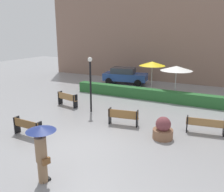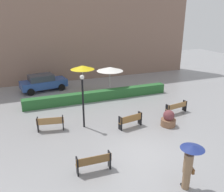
# 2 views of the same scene
# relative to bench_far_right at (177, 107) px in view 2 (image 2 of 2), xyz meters

# --- Properties ---
(ground_plane) EXTENTS (60.00, 60.00, 0.00)m
(ground_plane) POSITION_rel_bench_far_right_xyz_m (-4.82, -3.62, -0.49)
(ground_plane) COLOR gray
(bench_far_right) EXTENTS (1.87, 0.62, 0.82)m
(bench_far_right) POSITION_rel_bench_far_right_xyz_m (0.00, 0.00, 0.00)
(bench_far_right) COLOR #9E7242
(bench_far_right) RESTS_ON ground
(bench_far_left) EXTENTS (1.68, 0.66, 0.92)m
(bench_far_left) POSITION_rel_bench_far_right_xyz_m (-8.98, 0.63, 0.05)
(bench_far_left) COLOR #9E7242
(bench_far_left) RESTS_ON ground
(bench_near_left) EXTENTS (1.66, 0.40, 0.87)m
(bench_near_left) POSITION_rel_bench_far_right_xyz_m (-7.67, -4.24, 0.03)
(bench_near_left) COLOR brown
(bench_near_left) RESTS_ON ground
(bench_mid_center) EXTENTS (1.69, 0.63, 0.88)m
(bench_mid_center) POSITION_rel_bench_far_right_xyz_m (-4.12, -0.80, 0.02)
(bench_mid_center) COLOR olive
(bench_mid_center) RESTS_ON ground
(pedestrian_with_umbrella) EXTENTS (0.97, 0.97, 2.05)m
(pedestrian_with_umbrella) POSITION_rel_bench_far_right_xyz_m (-4.38, -6.71, 0.84)
(pedestrian_with_umbrella) COLOR #8C6B4C
(pedestrian_with_umbrella) RESTS_ON ground
(planter_pot) EXTENTS (0.96, 0.96, 1.08)m
(planter_pot) POSITION_rel_bench_far_right_xyz_m (-1.73, -1.49, -0.03)
(planter_pot) COLOR brown
(planter_pot) RESTS_ON ground
(lamp_post) EXTENTS (0.28, 0.28, 3.47)m
(lamp_post) POSITION_rel_bench_far_right_xyz_m (-6.90, 0.37, 1.67)
(lamp_post) COLOR black
(lamp_post) RESTS_ON ground
(patio_umbrella_yellow) EXTENTS (2.16, 2.16, 2.57)m
(patio_umbrella_yellow) POSITION_rel_bench_far_right_xyz_m (-5.12, 7.18, 1.90)
(patio_umbrella_yellow) COLOR silver
(patio_umbrella_yellow) RESTS_ON ground
(patio_umbrella_white) EXTENTS (2.38, 2.38, 2.47)m
(patio_umbrella_white) POSITION_rel_bench_far_right_xyz_m (-2.89, 6.10, 1.80)
(patio_umbrella_white) COLOR silver
(patio_umbrella_white) RESTS_ON ground
(hedge_strip) EXTENTS (12.41, 0.70, 0.81)m
(hedge_strip) POSITION_rel_bench_far_right_xyz_m (-4.37, 4.78, -0.09)
(hedge_strip) COLOR #28602D
(hedge_strip) RESTS_ON ground
(building_facade) EXTENTS (28.00, 1.20, 11.12)m
(building_facade) POSITION_rel_bench_far_right_xyz_m (-4.82, 12.38, 5.07)
(building_facade) COLOR #846656
(building_facade) RESTS_ON ground
(parked_car) EXTENTS (4.43, 2.51, 1.57)m
(parked_car) POSITION_rel_bench_far_right_xyz_m (-8.49, 9.21, 0.33)
(parked_car) COLOR #28478C
(parked_car) RESTS_ON ground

